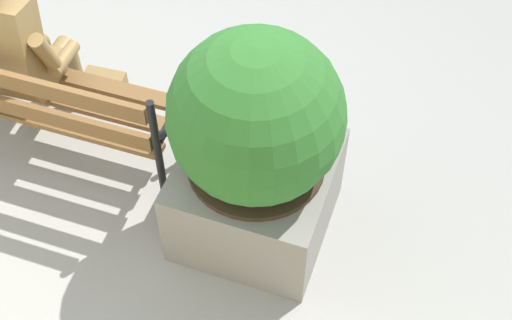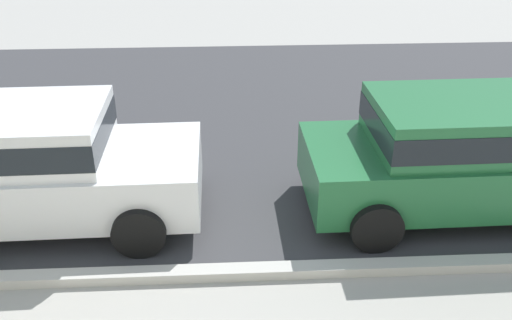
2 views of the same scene
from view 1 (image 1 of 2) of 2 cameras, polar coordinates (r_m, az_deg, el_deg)
ground_plane at (r=4.65m, az=-17.66°, el=-0.73°), size 80.00×80.00×0.00m
park_bench at (r=4.30m, az=-17.78°, el=4.92°), size 1.81×0.55×0.95m
bronze_statue_seated at (r=4.38m, az=-17.82°, el=8.24°), size 0.62×0.79×1.37m
concrete_planter at (r=3.63m, az=0.00°, el=1.10°), size 0.89×0.89×1.39m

